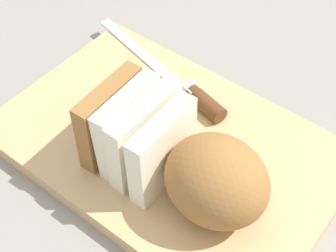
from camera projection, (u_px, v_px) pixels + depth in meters
ground_plane at (168, 152)px, 0.69m from camera, size 3.00×3.00×0.00m
cutting_board at (168, 147)px, 0.68m from camera, size 0.45×0.30×0.02m
bread_loaf at (181, 160)px, 0.58m from camera, size 0.24×0.11×0.11m
bread_knife at (190, 92)px, 0.72m from camera, size 0.29×0.09×0.02m
crumb_near_knife at (199, 136)px, 0.67m from camera, size 0.01×0.01×0.01m
crumb_near_loaf at (186, 136)px, 0.67m from camera, size 0.01×0.01×0.01m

